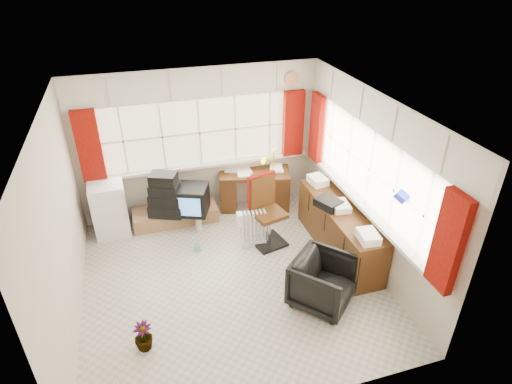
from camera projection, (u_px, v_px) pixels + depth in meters
ground at (232, 280)px, 6.02m from camera, size 4.00×4.00×0.00m
room_walls at (228, 187)px, 5.27m from camera, size 4.00×4.00×4.00m
window_back at (202, 162)px, 7.16m from camera, size 3.70×0.12×3.60m
window_right at (363, 202)px, 6.04m from camera, size 0.12×3.70×3.60m
curtains at (275, 151)px, 6.29m from camera, size 3.83×3.83×1.15m
overhead_cabinets at (278, 97)px, 5.96m from camera, size 3.98×3.98×0.48m
desk at (255, 187)px, 7.54m from camera, size 1.31×0.89×0.73m
desk_lamp at (273, 156)px, 7.21m from camera, size 0.18×0.16×0.46m
task_chair at (265, 207)px, 6.56m from camera, size 0.57×0.59×1.13m
office_chair at (323, 282)px, 5.49m from camera, size 1.04×1.04×0.68m
radiator at (253, 231)px, 6.63m from camera, size 0.41×0.19×0.60m
credenza at (339, 229)px, 6.43m from camera, size 0.50×2.00×0.85m
file_tray at (329, 203)px, 6.26m from camera, size 0.41×0.45×0.12m
tv_bench at (175, 215)px, 7.25m from camera, size 1.40×0.50×0.25m
crt_tv at (192, 200)px, 6.98m from camera, size 0.65×0.63×0.47m
hifi_stack at (165, 196)px, 6.87m from camera, size 0.64×0.53×0.75m
mini_fridge at (110, 208)px, 6.81m from camera, size 0.55×0.55×0.90m
spray_bottle_a at (199, 222)px, 7.02m from camera, size 0.11×0.11×0.29m
spray_bottle_b at (197, 245)px, 6.57m from camera, size 0.08×0.08×0.18m
flower_vase at (143, 336)px, 4.91m from camera, size 0.27×0.27×0.38m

